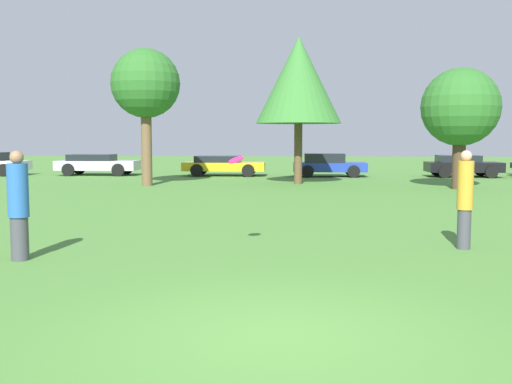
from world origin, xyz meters
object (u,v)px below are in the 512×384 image
tree_2 (460,108)px  person_thrower (18,205)px  frisbee (236,160)px  person_catcher (465,199)px  parked_car_blue (328,164)px  parked_car_black (462,165)px  parked_car_yellow (223,165)px  tree_0 (146,85)px  tree_1 (299,80)px  parked_car_silver (97,164)px

tree_2 → person_thrower: bearing=-127.1°
frisbee → tree_2: bearing=61.3°
person_catcher → frisbee: bearing=-3.0°
person_catcher → parked_car_blue: size_ratio=0.48×
parked_car_black → parked_car_yellow: bearing=178.9°
tree_0 → person_thrower: bearing=-83.4°
parked_car_blue → person_catcher: bearing=-86.4°
person_thrower → parked_car_blue: (6.45, 22.53, -0.32)m
person_catcher → parked_car_blue: bearing=-97.1°
tree_1 → parked_car_yellow: size_ratio=1.47×
tree_2 → parked_car_silver: size_ratio=1.10×
person_thrower → tree_1: bearing=62.9°
frisbee → tree_2: size_ratio=0.06×
parked_car_black → tree_2: bearing=-106.8°
frisbee → tree_1: size_ratio=0.04×
tree_2 → parked_car_blue: 9.31m
person_thrower → parked_car_black: (13.63, 22.69, -0.34)m
frisbee → parked_car_blue: size_ratio=0.08×
parked_car_blue → frisbee: bearing=-98.1°
person_thrower → frisbee: 3.92m
person_catcher → tree_1: 16.45m
tree_2 → parked_car_yellow: bearing=144.9°
parked_car_blue → parked_car_black: parked_car_blue is taller
person_catcher → tree_2: (3.40, 13.52, 2.36)m
frisbee → tree_1: bearing=86.1°
person_catcher → parked_car_silver: person_catcher is taller
tree_2 → parked_car_yellow: size_ratio=1.10×
tree_0 → parked_car_black: bearing=23.7°
tree_1 → tree_2: bearing=-18.2°
person_thrower → parked_car_blue: size_ratio=0.49×
person_catcher → parked_car_yellow: (-7.41, 21.12, -0.36)m
person_catcher → parked_car_yellow: bearing=-82.2°
frisbee → parked_car_yellow: size_ratio=0.07×
tree_2 → parked_car_silver: (-17.95, 7.57, -2.68)m
person_thrower → person_catcher: bearing=0.0°
parked_car_yellow → parked_car_black: bearing=-1.1°
tree_0 → parked_car_yellow: (2.49, 6.86, -3.79)m
tree_2 → parked_car_black: tree_2 is taller
parked_car_silver → parked_car_black: (20.10, -0.05, -0.02)m
tree_0 → parked_car_silver: size_ratio=1.33×
tree_0 → tree_1: size_ratio=0.90×
frisbee → parked_car_blue: 21.74m
frisbee → person_thrower: bearing=-165.1°
parked_car_silver → tree_0: bearing=-56.6°
parked_car_yellow → parked_car_blue: 5.80m
parked_car_black → parked_car_silver: bearing=179.0°
parked_car_blue → parked_car_black: 7.18m
person_thrower → frisbee: person_thrower is taller
parked_car_black → frisbee: bearing=-115.4°
parked_car_black → tree_0: bearing=-157.1°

